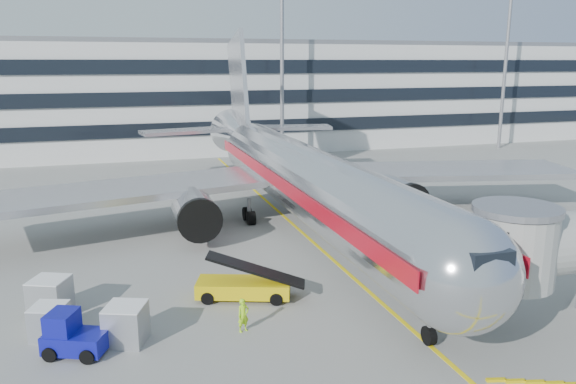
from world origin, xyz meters
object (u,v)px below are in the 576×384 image
object	(u,v)px
cargo_container_right	(50,321)
cargo_container_front	(50,296)
baggage_tug	(72,336)
main_jet	(296,174)
belt_loader	(243,286)
cargo_container_left	(126,324)
ramp_worker	(243,315)

from	to	relation	value
cargo_container_right	cargo_container_front	distance (m)	2.85
baggage_tug	main_jet	bearing A→B (deg)	45.44
belt_loader	cargo_container_left	xyz separation A→B (m)	(-6.26, -3.23, 0.20)
belt_loader	cargo_container_right	bearing A→B (deg)	-170.24
belt_loader	cargo_container_right	size ratio (longest dim) A/B	2.83
main_jet	baggage_tug	bearing A→B (deg)	-134.56
cargo_container_left	cargo_container_front	world-z (taller)	cargo_container_front
cargo_container_right	cargo_container_left	bearing A→B (deg)	-24.79
belt_loader	cargo_container_front	bearing A→B (deg)	173.23
main_jet	baggage_tug	world-z (taller)	main_jet
cargo_container_left	cargo_container_front	distance (m)	5.71
cargo_container_right	ramp_worker	bearing A→B (deg)	-13.53
main_jet	cargo_container_right	distance (m)	21.87
cargo_container_left	cargo_container_right	bearing A→B (deg)	155.21
baggage_tug	cargo_container_right	size ratio (longest dim) A/B	1.58
main_jet	cargo_container_right	size ratio (longest dim) A/B	26.56
belt_loader	ramp_worker	distance (m)	3.88
main_jet	belt_loader	size ratio (longest dim) A/B	9.38
baggage_tug	cargo_container_front	xyz separation A→B (m)	(-1.31, 4.79, 0.07)
main_jet	cargo_container_right	xyz separation A→B (m)	(-16.61, -13.81, -3.43)
main_jet	baggage_tug	distance (m)	22.38
ramp_worker	cargo_container_left	bearing A→B (deg)	153.51
cargo_container_front	ramp_worker	distance (m)	10.29
main_jet	cargo_container_front	size ratio (longest dim) A/B	22.11
cargo_container_right	cargo_container_front	bearing A→B (deg)	94.59
main_jet	cargo_container_front	xyz separation A→B (m)	(-16.84, -10.98, -3.30)
ramp_worker	belt_loader	bearing A→B (deg)	56.29
baggage_tug	cargo_container_right	bearing A→B (deg)	119.05
belt_loader	baggage_tug	world-z (taller)	belt_loader
belt_loader	cargo_container_left	size ratio (longest dim) A/B	2.45
main_jet	belt_loader	xyz separation A→B (m)	(-6.95, -12.15, -3.51)
cargo_container_left	ramp_worker	size ratio (longest dim) A/B	1.33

